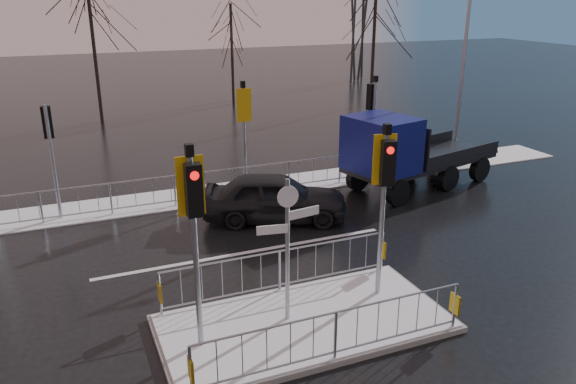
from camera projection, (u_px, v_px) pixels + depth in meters
name	position (u px, v px, depth m)	size (l,w,h in m)	color
ground	(304.00, 326.00, 11.73)	(120.00, 120.00, 0.00)	black
snow_verge	(201.00, 196.00, 19.20)	(30.00, 2.00, 0.04)	white
lane_markings	(311.00, 334.00, 11.44)	(8.00, 11.38, 0.01)	silver
traffic_island	(304.00, 310.00, 11.60)	(6.00, 3.04, 4.15)	slate
far_kerb_fixtures	(212.00, 171.00, 18.52)	(18.00, 0.65, 3.83)	#90959D
car_far_lane	(275.00, 197.00, 16.96)	(1.74, 4.33, 1.48)	black
flatbed_truck	(398.00, 152.00, 19.10)	(6.29, 3.51, 2.76)	black
tree_far_a	(92.00, 29.00, 28.50)	(3.75, 3.75, 7.08)	black
tree_far_b	(231.00, 35.00, 33.36)	(3.25, 3.25, 6.14)	black
tree_far_c	(375.00, 18.00, 33.33)	(4.00, 4.00, 7.55)	black
street_lamp_right	(466.00, 53.00, 21.48)	(1.25, 0.18, 8.00)	#90959D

